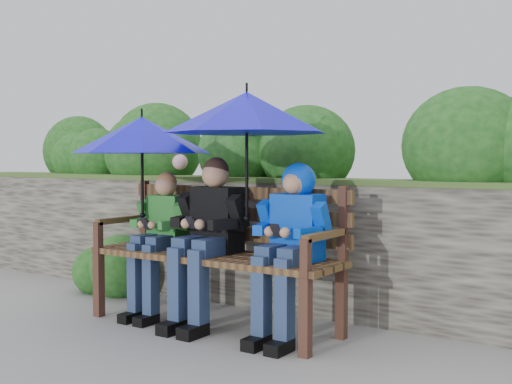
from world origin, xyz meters
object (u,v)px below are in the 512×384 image
Objects in this scene: boy_left at (159,233)px; umbrella_left at (142,135)px; park_bench at (220,245)px; umbrella_right at (247,113)px; boy_middle at (208,231)px; boy_right at (291,233)px.

umbrella_left is (-0.14, -0.03, 0.73)m from boy_left.
park_bench is 0.96m from umbrella_right.
park_bench is 1.60× the size of boy_middle.
boy_left is 1.13m from boy_right.
boy_right is 0.87m from umbrella_right.
umbrella_right is (0.31, 0.04, 0.82)m from boy_middle.
umbrella_right is at bearing 3.64° from umbrella_left.
umbrella_left is 0.93× the size of umbrella_right.
boy_right is at bearing 1.68° from umbrella_left.
umbrella_right is at bearing 176.73° from boy_right.
boy_middle is 1.03× the size of boy_right.
boy_right reaches higher than park_bench.
boy_middle is at bearing 1.96° from umbrella_left.
boy_left is 0.74m from umbrella_left.
boy_left is (-0.50, -0.08, 0.06)m from park_bench.
park_bench is 0.14m from boy_middle.
umbrella_right is at bearing 6.94° from boy_middle.
boy_left is at bearing -178.09° from umbrella_right.
park_bench is 1.76× the size of boy_left.
park_bench is at bearing 10.19° from umbrella_left.
umbrella_left is at bearing -166.91° from boy_left.
boy_middle is at bearing -173.06° from umbrella_right.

